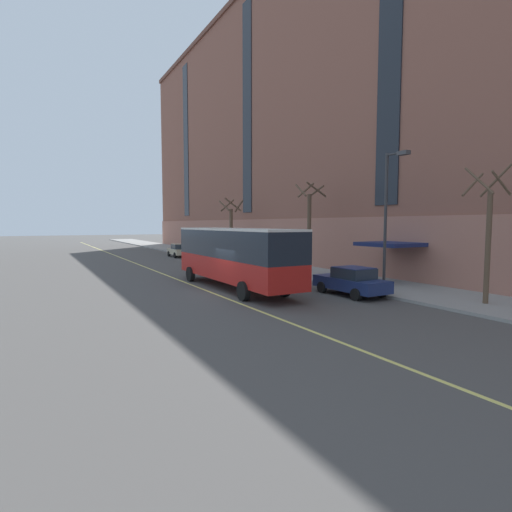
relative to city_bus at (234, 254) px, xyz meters
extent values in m
plane|color=#4C4947|center=(-0.65, -1.44, -2.11)|extent=(260.00, 260.00, 0.00)
cube|color=gray|center=(8.44, 1.56, -2.03)|extent=(5.40, 160.00, 0.15)
cube|color=brown|center=(17.14, -1.44, 13.21)|extent=(12.00, 110.00, 30.63)
cube|color=#A56A58|center=(11.07, -1.44, 0.09)|extent=(0.14, 110.00, 4.40)
cube|color=navy|center=(9.54, -3.34, 0.49)|extent=(3.20, 3.40, 0.24)
cube|color=#1E232B|center=(11.09, -1.44, 14.74)|extent=(0.10, 2.00, 23.28)
cube|color=#1E232B|center=(11.09, 19.19, 14.74)|extent=(0.10, 2.00, 23.28)
cube|color=#1E232B|center=(11.09, 39.81, 14.74)|extent=(0.10, 2.00, 23.28)
cube|color=red|center=(0.00, -0.03, -0.84)|extent=(2.47, 12.08, 1.30)
cube|color=black|center=(0.00, -0.03, 0.61)|extent=(2.48, 12.08, 1.59)
cube|color=silver|center=(0.00, -0.03, 1.47)|extent=(2.49, 12.08, 0.12)
cube|color=#19232D|center=(0.01, 6.05, 0.45)|extent=(2.26, 0.08, 1.20)
cube|color=orange|center=(0.01, 6.06, 1.23)|extent=(1.72, 0.06, 0.28)
cube|color=black|center=(0.01, 6.07, -1.39)|extent=(2.40, 0.12, 0.24)
cube|color=white|center=(-0.85, 6.07, -1.14)|extent=(0.28, 0.06, 0.18)
cube|color=white|center=(0.87, 6.06, -1.14)|extent=(0.28, 0.06, 0.18)
cylinder|color=black|center=(-1.22, 4.20, -1.61)|extent=(0.30, 1.00, 1.00)
cylinder|color=black|center=(1.23, 4.20, -1.61)|extent=(0.30, 1.00, 1.00)
cylinder|color=black|center=(-1.23, -3.65, -1.61)|extent=(0.30, 1.00, 1.00)
cylinder|color=black|center=(1.22, -3.65, -1.61)|extent=(0.30, 1.00, 1.00)
cube|color=navy|center=(4.64, -5.06, -1.47)|extent=(1.86, 4.39, 0.64)
cube|color=#232D38|center=(4.65, -5.28, -0.87)|extent=(1.62, 1.98, 0.56)
cube|color=navy|center=(4.65, -5.28, -0.57)|extent=(1.59, 1.90, 0.04)
cylinder|color=black|center=(3.74, -3.71, -1.79)|extent=(0.22, 0.64, 0.64)
cylinder|color=black|center=(5.53, -3.70, -1.79)|extent=(0.22, 0.64, 0.64)
cylinder|color=black|center=(3.76, -6.43, -1.79)|extent=(0.22, 0.64, 0.64)
cylinder|color=black|center=(5.55, -6.41, -1.79)|extent=(0.22, 0.64, 0.64)
cube|color=#BCAD89|center=(4.53, 24.16, -1.47)|extent=(1.86, 4.38, 0.64)
cube|color=#232D38|center=(4.52, 23.95, -0.87)|extent=(1.57, 2.00, 0.56)
cube|color=#BCAD89|center=(4.52, 23.95, -0.57)|extent=(1.53, 1.91, 0.04)
cylinder|color=black|center=(3.74, 25.53, -1.79)|extent=(0.24, 0.65, 0.64)
cylinder|color=black|center=(5.42, 25.47, -1.79)|extent=(0.24, 0.65, 0.64)
cylinder|color=black|center=(3.65, 22.85, -1.79)|extent=(0.24, 0.65, 0.64)
cylinder|color=black|center=(5.32, 22.79, -1.79)|extent=(0.24, 0.65, 0.64)
cube|color=silver|center=(4.46, 7.47, -1.47)|extent=(1.77, 4.35, 0.64)
cube|color=#232D38|center=(4.46, 7.26, -0.87)|extent=(1.55, 1.96, 0.56)
cube|color=silver|center=(4.46, 7.26, -0.57)|extent=(1.51, 1.87, 0.04)
cylinder|color=black|center=(3.61, 8.82, -1.79)|extent=(0.22, 0.64, 0.64)
cylinder|color=black|center=(5.32, 8.82, -1.79)|extent=(0.22, 0.64, 0.64)
cylinder|color=black|center=(3.60, 6.13, -1.79)|extent=(0.22, 0.64, 0.64)
cylinder|color=black|center=(5.32, 6.12, -1.79)|extent=(0.22, 0.64, 0.64)
cylinder|color=brown|center=(8.14, -10.44, 0.68)|extent=(0.24, 0.24, 5.27)
cylinder|color=brown|center=(8.76, -10.30, 3.82)|extent=(0.42, 1.34, 1.49)
cylinder|color=brown|center=(8.09, -9.61, 3.67)|extent=(1.74, 0.23, 1.21)
cylinder|color=brown|center=(7.40, -10.33, 3.76)|extent=(0.33, 1.58, 1.37)
cylinder|color=brown|center=(8.02, -10.98, 3.62)|extent=(1.17, 0.36, 1.10)
cylinder|color=brown|center=(8.14, 3.45, 1.05)|extent=(0.31, 0.31, 6.02)
cylinder|color=brown|center=(8.87, 3.66, 4.27)|extent=(0.57, 1.55, 0.95)
cylinder|color=brown|center=(8.27, 4.09, 4.42)|extent=(1.40, 0.40, 1.22)
cylinder|color=brown|center=(7.39, 3.52, 4.32)|extent=(0.29, 1.59, 1.04)
cylinder|color=brown|center=(8.12, 2.58, 4.35)|extent=(1.81, 0.19, 1.10)
cylinder|color=brown|center=(8.14, 17.34, 0.71)|extent=(0.36, 0.36, 5.33)
cylinder|color=brown|center=(9.09, 17.31, 3.72)|extent=(0.22, 1.97, 1.23)
cylinder|color=brown|center=(8.08, 18.12, 3.79)|extent=(1.68, 0.30, 1.37)
cylinder|color=brown|center=(7.28, 17.19, 3.69)|extent=(0.48, 1.84, 1.17)
cylinder|color=brown|center=(7.97, 16.49, 3.82)|extent=(1.82, 0.54, 1.41)
cylinder|color=#2D2D30|center=(6.34, -5.84, 1.80)|extent=(0.16, 0.16, 7.53)
cylinder|color=#2D2D30|center=(6.34, -6.39, 5.47)|extent=(0.10, 1.10, 0.10)
cube|color=#3D3D3F|center=(6.34, -6.94, 5.42)|extent=(0.36, 0.60, 0.20)
cube|color=#E0D66B|center=(-1.70, 1.56, -2.11)|extent=(0.16, 140.00, 0.01)
camera|label=1|loc=(-10.40, -21.42, 1.79)|focal=28.00mm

